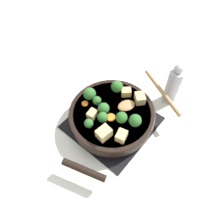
{
  "coord_description": "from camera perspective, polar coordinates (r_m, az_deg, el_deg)",
  "views": [
    {
      "loc": [
        -0.29,
        0.35,
        0.76
      ],
      "look_at": [
        0.0,
        0.0,
        0.08
      ],
      "focal_mm": 35.0,
      "sensor_mm": 36.0,
      "label": 1
    }
  ],
  "objects": [
    {
      "name": "skillet_pan",
      "position": [
        0.84,
        -0.05,
        -0.99
      ],
      "size": [
        0.33,
        0.42,
        0.05
      ],
      "color": "black",
      "rests_on": "front_burner_grate"
    },
    {
      "name": "broccoli_floret_center_top",
      "position": [
        0.84,
        -5.86,
        4.74
      ],
      "size": [
        0.05,
        0.05,
        0.05
      ],
      "color": "#709956",
      "rests_on": "skillet_pan"
    },
    {
      "name": "broccoli_floret_small_inner",
      "position": [
        0.79,
        -2.2,
        0.93
      ],
      "size": [
        0.04,
        0.04,
        0.05
      ],
      "color": "#709956",
      "rests_on": "skillet_pan"
    },
    {
      "name": "broccoli_floret_west_rim",
      "position": [
        0.82,
        -3.96,
        3.0
      ],
      "size": [
        0.03,
        0.03,
        0.04
      ],
      "color": "#709956",
      "rests_on": "skillet_pan"
    },
    {
      "name": "pepper_mill",
      "position": [
        0.91,
        15.67,
        6.76
      ],
      "size": [
        0.06,
        0.06,
        0.2
      ],
      "color": "#B2B2B7",
      "rests_on": "ground_plane"
    },
    {
      "name": "broccoli_floret_mid_floret",
      "position": [
        0.77,
        6.06,
        -2.24
      ],
      "size": [
        0.05,
        0.05,
        0.05
      ],
      "color": "#709956",
      "rests_on": "skillet_pan"
    },
    {
      "name": "broccoli_floret_north_edge",
      "position": [
        0.85,
        1.32,
        6.63
      ],
      "size": [
        0.05,
        0.05,
        0.05
      ],
      "color": "#709956",
      "rests_on": "skillet_pan"
    },
    {
      "name": "broccoli_floret_east_rim",
      "position": [
        0.77,
        -6.1,
        -2.99
      ],
      "size": [
        0.03,
        0.03,
        0.04
      ],
      "color": "#709956",
      "rests_on": "skillet_pan"
    },
    {
      "name": "front_burner_grate",
      "position": [
        0.87,
        0.0,
        -2.46
      ],
      "size": [
        0.31,
        0.31,
        0.03
      ],
      "color": "black",
      "rests_on": "ground_plane"
    },
    {
      "name": "broccoli_floret_near_spoon",
      "position": [
        0.77,
        2.52,
        -1.47
      ],
      "size": [
        0.04,
        0.04,
        0.05
      ],
      "color": "#709956",
      "rests_on": "skillet_pan"
    },
    {
      "name": "tofu_cube_center_large",
      "position": [
        0.75,
        2.48,
        -6.26
      ],
      "size": [
        0.04,
        0.05,
        0.03
      ],
      "primitive_type": "cube",
      "rotation": [
        0.0,
        0.0,
        4.96
      ],
      "color": "#DBB770",
      "rests_on": "skillet_pan"
    },
    {
      "name": "carrot_slice_near_center",
      "position": [
        0.84,
        -7.1,
        2.19
      ],
      "size": [
        0.02,
        0.02,
        0.01
      ],
      "primitive_type": "cylinder",
      "color": "orange",
      "rests_on": "skillet_pan"
    },
    {
      "name": "broccoli_floret_south_cluster",
      "position": [
        0.77,
        -2.33,
        -1.48
      ],
      "size": [
        0.04,
        0.04,
        0.05
      ],
      "color": "#709956",
      "rests_on": "skillet_pan"
    },
    {
      "name": "wooden_spoon",
      "position": [
        0.86,
        9.25,
        3.79
      ],
      "size": [
        0.23,
        0.24,
        0.02
      ],
      "color": "#A87A4C",
      "rests_on": "skillet_pan"
    },
    {
      "name": "tofu_cube_east_chunk",
      "position": [
        0.86,
        3.72,
        5.2
      ],
      "size": [
        0.05,
        0.05,
        0.03
      ],
      "primitive_type": "cube",
      "rotation": [
        0.0,
        0.0,
        0.74
      ],
      "color": "#DBB770",
      "rests_on": "skillet_pan"
    },
    {
      "name": "ground_plane",
      "position": [
        0.88,
        0.0,
        -2.86
      ],
      "size": [
        2.4,
        2.4,
        0.0
      ],
      "primitive_type": "plane",
      "color": "silver"
    },
    {
      "name": "tofu_cube_near_handle",
      "position": [
        0.8,
        -5.18,
        -0.59
      ],
      "size": [
        0.03,
        0.04,
        0.03
      ],
      "primitive_type": "cube",
      "rotation": [
        0.0,
        0.0,
        1.72
      ],
      "color": "#DBB770",
      "rests_on": "skillet_pan"
    },
    {
      "name": "tofu_cube_back_piece",
      "position": [
        0.84,
        7.3,
        3.58
      ],
      "size": [
        0.06,
        0.06,
        0.04
      ],
      "primitive_type": "cube",
      "rotation": [
        0.0,
        0.0,
        2.43
      ],
      "color": "#DBB770",
      "rests_on": "skillet_pan"
    },
    {
      "name": "tofu_cube_west_chunk",
      "position": [
        0.75,
        -2.14,
        -5.55
      ],
      "size": [
        0.04,
        0.05,
        0.04
      ],
      "primitive_type": "cube",
      "rotation": [
        0.0,
        0.0,
        1.43
      ],
      "color": "#DBB770",
      "rests_on": "skillet_pan"
    },
    {
      "name": "carrot_slice_orange_thin",
      "position": [
        0.8,
        -0.31,
        -1.42
      ],
      "size": [
        0.03,
        0.03,
        0.01
      ],
      "primitive_type": "cylinder",
      "color": "orange",
      "rests_on": "skillet_pan"
    }
  ]
}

